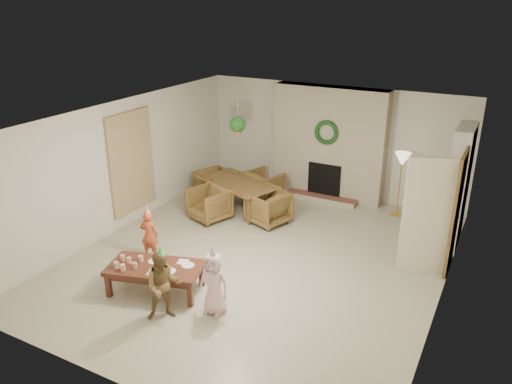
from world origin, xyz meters
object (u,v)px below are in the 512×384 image
Objects in this scene: coffee_table_top at (155,268)px; child_red at (149,235)px; dining_chair_far at (263,186)px; dining_table at (238,196)px; dining_chair_near at (209,204)px; dining_chair_left at (216,185)px; dining_chair_right at (268,207)px; child_plaid at (163,286)px; child_pink at (214,283)px.

child_red reaches higher than coffee_table_top.
dining_chair_far is at bearing 76.44° from coffee_table_top.
dining_table reaches higher than coffee_table_top.
coffee_table_top is (0.73, -2.65, 0.07)m from dining_chair_near.
dining_chair_left is 3.82m from coffee_table_top.
dining_table is 0.95m from dining_chair_right.
dining_chair_far is 0.85× the size of child_red.
child_plaid reaches higher than dining_chair_right.
dining_chair_far reaches higher than dining_table.
dining_table is at bearing 90.00° from dining_chair_far.
child_plaid reaches higher than child_red.
child_pink is at bearing -128.26° from dining_chair_left.
dining_table is at bearing -90.00° from dining_chair_left.
dining_chair_left is at bearing -96.55° from child_red.
dining_chair_left is 0.78× the size of child_pink.
coffee_table_top is 1.37× the size of child_plaid.
child_pink reaches higher than dining_chair_near.
dining_chair_right is at bearing 38.66° from dining_chair_near.
dining_chair_near is 3.26m from child_pink.
child_pink reaches higher than child_red.
child_plaid reaches higher than child_pink.
child_plaid is at bearing -48.04° from dining_chair_near.
coffee_table_top is at bearing 112.83° from dining_chair_far.
dining_chair_left reaches higher than dining_table.
child_pink is at bearing -18.72° from coffee_table_top.
dining_chair_far is (0.51, 1.43, 0.00)m from dining_chair_near.
dining_chair_near is 1.00× the size of dining_chair_left.
child_plaid is (1.74, -4.11, 0.19)m from dining_chair_left.
coffee_table_top is at bearing -142.03° from dining_chair_left.
dining_table is 1.21× the size of coffee_table_top.
dining_chair_right is (1.15, 0.40, 0.00)m from dining_chair_near.
coffee_table_top is (0.48, -3.37, 0.10)m from dining_table.
child_red is (-0.29, -2.56, 0.13)m from dining_table.
dining_chair_near and dining_chair_far have the same top height.
dining_chair_far is at bearing 103.99° from child_pink.
dining_chair_far is 1.22m from dining_chair_right.
dining_table is 2.34× the size of dining_chair_left.
dining_chair_far is 4.33m from child_pink.
child_red is at bearing 95.73° from child_plaid.
dining_chair_left is 0.71× the size of child_plaid.
child_pink is at bearing 32.13° from dining_chair_right.
dining_chair_far is at bearing -45.00° from dining_chair_left.
child_red is (-0.76, 0.80, 0.03)m from coffee_table_top.
coffee_table_top is 0.74m from child_plaid.
child_plaid reaches higher than dining_chair_far.
child_plaid is (1.31, -1.29, 0.09)m from child_red.
dining_chair_near is 2.75m from coffee_table_top.
coffee_table_top is at bearing 118.44° from child_red.
child_pink reaches higher than dining_table.
dining_table is 3.76m from child_pink.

